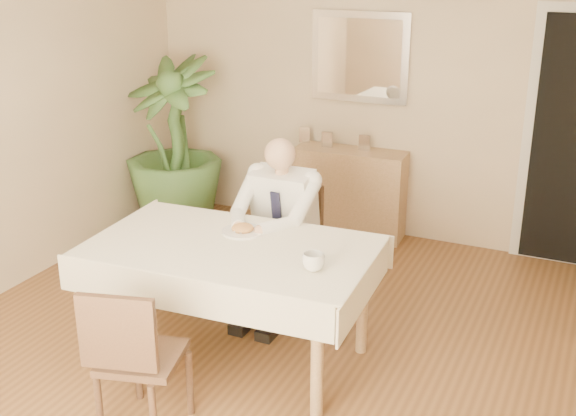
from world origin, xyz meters
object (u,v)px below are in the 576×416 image
at_px(seated_man, 274,222).
at_px(sideboard, 349,193).
at_px(dining_table, 231,258).
at_px(coffee_mug, 313,262).
at_px(potted_palm, 173,144).
at_px(chair_far, 292,236).
at_px(chair_near, 133,353).

relative_size(seated_man, sideboard, 1.28).
bearing_deg(dining_table, coffee_mug, -14.49).
bearing_deg(seated_man, dining_table, -90.00).
xyz_separation_m(coffee_mug, potted_palm, (-2.16, 1.88, -0.03)).
relative_size(dining_table, seated_man, 1.42).
xyz_separation_m(chair_far, coffee_mug, (0.59, -0.99, 0.32)).
relative_size(dining_table, chair_far, 2.06).
bearing_deg(chair_near, coffee_mug, 33.69).
xyz_separation_m(chair_far, chair_near, (-0.09, -1.77, -0.00)).
distance_m(chair_near, coffee_mug, 1.08).
xyz_separation_m(chair_far, seated_man, (0.00, -0.28, 0.21)).
bearing_deg(sideboard, chair_far, -91.11).
relative_size(dining_table, sideboard, 1.82).
distance_m(chair_far, potted_palm, 1.83).
xyz_separation_m(dining_table, seated_man, (0.00, 0.59, 0.02)).
bearing_deg(chair_far, dining_table, -83.45).
xyz_separation_m(chair_far, sideboard, (-0.05, 1.33, -0.09)).
bearing_deg(potted_palm, coffee_mug, -41.13).
relative_size(chair_near, coffee_mug, 6.74).
height_order(chair_far, potted_palm, potted_palm).
bearing_deg(chair_far, potted_palm, 157.07).
height_order(dining_table, chair_far, chair_far).
bearing_deg(potted_palm, chair_near, -60.88).
distance_m(sideboard, potted_palm, 1.63).
height_order(coffee_mug, sideboard, coffee_mug).
relative_size(chair_far, chair_near, 1.01).
bearing_deg(coffee_mug, sideboard, 105.22).
bearing_deg(dining_table, chair_near, -98.97).
height_order(chair_near, seated_man, seated_man).
xyz_separation_m(chair_near, coffee_mug, (0.68, 0.77, 0.33)).
distance_m(seated_man, coffee_mug, 0.93).
bearing_deg(seated_man, coffee_mug, -50.53).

